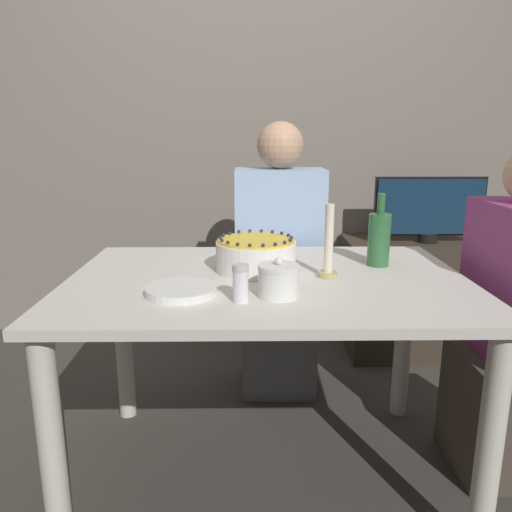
{
  "coord_description": "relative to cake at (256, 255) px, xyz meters",
  "views": [
    {
      "loc": [
        -0.06,
        -1.58,
        1.2
      ],
      "look_at": [
        -0.04,
        0.09,
        0.79
      ],
      "focal_mm": 35.0,
      "sensor_mm": 36.0,
      "label": 1
    }
  ],
  "objects": [
    {
      "name": "person_man_blue_shirt",
      "position": [
        0.11,
        0.57,
        -0.25
      ],
      "size": [
        0.4,
        0.34,
        1.26
      ],
      "rotation": [
        0.0,
        0.0,
        3.14
      ],
      "color": "#595960",
      "rests_on": "ground_plane"
    },
    {
      "name": "bottle",
      "position": [
        0.44,
        0.06,
        0.04
      ],
      "size": [
        0.08,
        0.08,
        0.26
      ],
      "color": "#2D6638",
      "rests_on": "dining_table"
    },
    {
      "name": "ground_plane",
      "position": [
        0.04,
        -0.09,
        -0.8
      ],
      "size": [
        12.0,
        12.0,
        0.0
      ],
      "primitive_type": "plane",
      "color": "#3D3833"
    },
    {
      "name": "person_woman_floral",
      "position": [
        0.89,
        -0.06,
        -0.3
      ],
      "size": [
        0.34,
        0.4,
        1.16
      ],
      "rotation": [
        0.0,
        0.0,
        1.57
      ],
      "color": "#473D33",
      "rests_on": "ground_plane"
    },
    {
      "name": "dining_table",
      "position": [
        0.04,
        -0.09,
        -0.17
      ],
      "size": [
        1.31,
        0.91,
        0.74
      ],
      "color": "beige",
      "rests_on": "ground_plane"
    },
    {
      "name": "candle",
      "position": [
        0.24,
        -0.09,
        0.04
      ],
      "size": [
        0.06,
        0.06,
        0.24
      ],
      "color": "tan",
      "rests_on": "dining_table"
    },
    {
      "name": "side_cabinet",
      "position": [
        0.96,
        1.01,
        -0.49
      ],
      "size": [
        0.86,
        0.53,
        0.62
      ],
      "color": "#382D23",
      "rests_on": "ground_plane"
    },
    {
      "name": "wall_behind",
      "position": [
        0.04,
        1.31,
        0.5
      ],
      "size": [
        8.0,
        0.05,
        2.6
      ],
      "color": "slate",
      "rests_on": "ground_plane"
    },
    {
      "name": "cake",
      "position": [
        0.0,
        0.0,
        0.0
      ],
      "size": [
        0.28,
        0.28,
        0.12
      ],
      "color": "white",
      "rests_on": "dining_table"
    },
    {
      "name": "plate_stack",
      "position": [
        -0.22,
        -0.26,
        -0.04
      ],
      "size": [
        0.21,
        0.21,
        0.02
      ],
      "color": "white",
      "rests_on": "dining_table"
    },
    {
      "name": "sugar_shaker",
      "position": [
        -0.05,
        -0.33,
        0.0
      ],
      "size": [
        0.05,
        0.05,
        0.11
      ],
      "color": "white",
      "rests_on": "dining_table"
    },
    {
      "name": "tv_monitor",
      "position": [
        0.96,
        1.01,
        0.01
      ],
      "size": [
        0.6,
        0.1,
        0.36
      ],
      "color": "black",
      "rests_on": "side_cabinet"
    },
    {
      "name": "sugar_bowl",
      "position": [
        0.06,
        -0.28,
        -0.01
      ],
      "size": [
        0.12,
        0.12,
        0.12
      ],
      "color": "white",
      "rests_on": "dining_table"
    }
  ]
}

